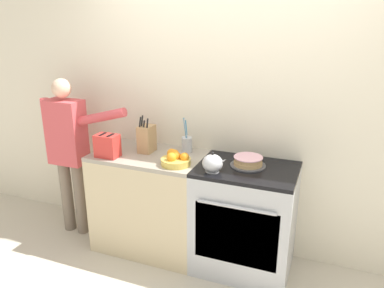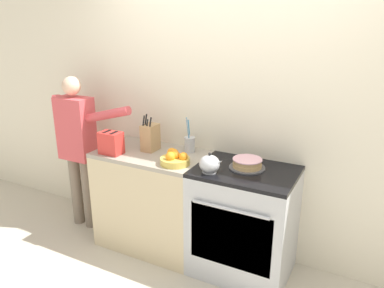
{
  "view_description": "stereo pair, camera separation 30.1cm",
  "coord_description": "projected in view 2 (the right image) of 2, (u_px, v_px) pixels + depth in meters",
  "views": [
    {
      "loc": [
        0.83,
        -2.39,
        2.03
      ],
      "look_at": [
        -0.21,
        0.27,
        1.06
      ],
      "focal_mm": 35.0,
      "sensor_mm": 36.0,
      "label": 1
    },
    {
      "loc": [
        1.1,
        -2.27,
        2.03
      ],
      "look_at": [
        -0.21,
        0.27,
        1.06
      ],
      "focal_mm": 35.0,
      "sensor_mm": 36.0,
      "label": 2
    }
  ],
  "objects": [
    {
      "name": "ground_plane",
      "position": [
        200.0,
        281.0,
        3.04
      ],
      "size": [
        16.0,
        16.0,
        0.0
      ],
      "primitive_type": "plane",
      "color": "beige"
    },
    {
      "name": "wall_back",
      "position": [
        234.0,
        109.0,
        3.14
      ],
      "size": [
        8.0,
        0.04,
        2.6
      ],
      "color": "silver",
      "rests_on": "ground_plane"
    },
    {
      "name": "counter_cabinet",
      "position": [
        153.0,
        199.0,
        3.42
      ],
      "size": [
        0.96,
        0.59,
        0.91
      ],
      "color": "beige",
      "rests_on": "ground_plane"
    },
    {
      "name": "stove_range",
      "position": [
        243.0,
        222.0,
        3.03
      ],
      "size": [
        0.79,
        0.62,
        0.91
      ],
      "color": "#B7BABF",
      "rests_on": "ground_plane"
    },
    {
      "name": "layer_cake",
      "position": [
        247.0,
        164.0,
        2.91
      ],
      "size": [
        0.28,
        0.28,
        0.08
      ],
      "color": "#4C4C51",
      "rests_on": "stove_range"
    },
    {
      "name": "tea_kettle",
      "position": [
        210.0,
        164.0,
        2.83
      ],
      "size": [
        0.19,
        0.16,
        0.16
      ],
      "color": "#B7BABF",
      "rests_on": "stove_range"
    },
    {
      "name": "knife_block",
      "position": [
        150.0,
        137.0,
        3.29
      ],
      "size": [
        0.11,
        0.16,
        0.33
      ],
      "color": "tan",
      "rests_on": "counter_cabinet"
    },
    {
      "name": "utensil_crock",
      "position": [
        190.0,
        143.0,
        3.26
      ],
      "size": [
        0.09,
        0.09,
        0.31
      ],
      "color": "#B7BABF",
      "rests_on": "counter_cabinet"
    },
    {
      "name": "fruit_bowl",
      "position": [
        175.0,
        158.0,
        3.0
      ],
      "size": [
        0.24,
        0.24,
        0.12
      ],
      "color": "gold",
      "rests_on": "counter_cabinet"
    },
    {
      "name": "toaster",
      "position": [
        111.0,
        143.0,
        3.21
      ],
      "size": [
        0.21,
        0.13,
        0.2
      ],
      "color": "red",
      "rests_on": "counter_cabinet"
    },
    {
      "name": "person_baker",
      "position": [
        78.0,
        141.0,
        3.59
      ],
      "size": [
        0.9,
        0.2,
        1.52
      ],
      "rotation": [
        0.0,
        0.0,
        -0.22
      ],
      "color": "#7A6B5B",
      "rests_on": "ground_plane"
    }
  ]
}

